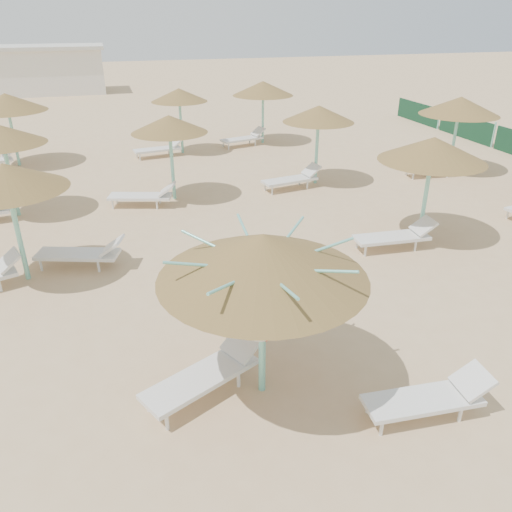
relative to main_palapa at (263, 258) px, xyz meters
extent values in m
plane|color=tan|center=(0.37, 0.09, -2.35)|extent=(120.00, 120.00, 0.00)
cylinder|color=#78D0BE|center=(0.00, 0.00, -1.22)|extent=(0.11, 0.11, 2.27)
cone|color=olive|center=(0.00, 0.00, 0.02)|extent=(3.03, 3.03, 0.68)
cylinder|color=#78D0BE|center=(0.00, 0.00, -0.23)|extent=(0.20, 0.20, 0.12)
cylinder|color=#78D0BE|center=(0.70, 0.00, -0.03)|extent=(1.37, 0.04, 0.35)
cylinder|color=#78D0BE|center=(0.49, 0.49, -0.03)|extent=(1.00, 1.00, 0.35)
cylinder|color=#78D0BE|center=(0.00, 0.70, -0.03)|extent=(0.04, 1.37, 0.35)
cylinder|color=#78D0BE|center=(-0.49, 0.49, -0.03)|extent=(1.00, 1.00, 0.35)
cylinder|color=#78D0BE|center=(-0.70, 0.00, -0.03)|extent=(1.37, 0.04, 0.35)
cylinder|color=#78D0BE|center=(-0.49, -0.49, -0.03)|extent=(1.00, 1.00, 0.35)
cylinder|color=#78D0BE|center=(0.00, -0.69, -0.03)|extent=(0.04, 1.37, 0.35)
cylinder|color=#78D0BE|center=(0.49, -0.49, -0.03)|extent=(1.00, 1.00, 0.35)
torus|color=red|center=(0.00, -0.10, -0.98)|extent=(0.72, 0.15, 0.72)
cylinder|color=silver|center=(-1.56, -0.43, -2.21)|extent=(0.06, 0.06, 0.28)
cylinder|color=silver|center=(-1.78, 0.02, -2.21)|extent=(0.06, 0.06, 0.28)
cylinder|color=silver|center=(-0.34, 0.17, -2.21)|extent=(0.06, 0.06, 0.28)
cylinder|color=silver|center=(-0.56, 0.62, -2.21)|extent=(0.06, 0.06, 0.28)
cube|color=silver|center=(-0.95, 0.15, -2.03)|extent=(1.99, 1.40, 0.08)
cube|color=silver|center=(-0.18, 0.53, -1.79)|extent=(0.70, 0.76, 0.37)
cylinder|color=silver|center=(1.34, -1.40, -2.22)|extent=(0.06, 0.06, 0.26)
cylinder|color=silver|center=(1.37, -0.94, -2.22)|extent=(0.06, 0.06, 0.26)
cylinder|color=silver|center=(2.59, -1.49, -2.22)|extent=(0.06, 0.06, 0.26)
cylinder|color=silver|center=(2.62, -1.03, -2.22)|extent=(0.06, 0.06, 0.26)
cube|color=silver|center=(2.09, -1.22, -2.06)|extent=(1.79, 0.69, 0.07)
cube|color=silver|center=(2.88, -1.27, -1.84)|extent=(0.48, 0.58, 0.34)
cylinder|color=#78D0BE|center=(-3.99, 5.01, -1.20)|extent=(0.11, 0.11, 2.30)
cone|color=olive|center=(-3.99, 5.01, 0.03)|extent=(2.48, 2.48, 0.56)
cylinder|color=#78D0BE|center=(-3.99, 5.01, -0.20)|extent=(0.20, 0.20, 0.12)
cylinder|color=silver|center=(-4.49, 4.55, -2.21)|extent=(0.06, 0.06, 0.28)
cube|color=silver|center=(-4.29, 4.88, -1.79)|extent=(0.65, 0.72, 0.36)
cylinder|color=silver|center=(-3.73, 5.33, -2.21)|extent=(0.06, 0.06, 0.28)
cylinder|color=silver|center=(-3.57, 5.80, -2.21)|extent=(0.06, 0.06, 0.28)
cylinder|color=silver|center=(-2.45, 4.90, -2.21)|extent=(0.06, 0.06, 0.28)
cylinder|color=silver|center=(-2.29, 5.37, -2.21)|extent=(0.06, 0.06, 0.28)
cube|color=silver|center=(-2.89, 5.31, -2.03)|extent=(2.00, 1.19, 0.08)
cube|color=silver|center=(-2.09, 5.04, -1.79)|extent=(0.65, 0.72, 0.36)
cylinder|color=#78D0BE|center=(-4.70, 9.29, -1.20)|extent=(0.11, 0.11, 2.30)
cone|color=olive|center=(-4.70, 9.29, 0.03)|extent=(2.37, 2.37, 0.53)
cylinder|color=#78D0BE|center=(-4.70, 9.29, -0.20)|extent=(0.20, 0.20, 0.12)
cube|color=silver|center=(-4.95, 9.00, -1.79)|extent=(0.56, 0.66, 0.36)
cylinder|color=#78D0BE|center=(-5.35, 15.04, -1.20)|extent=(0.11, 0.11, 2.30)
cone|color=olive|center=(-5.35, 15.04, 0.04)|extent=(2.86, 2.86, 0.64)
cylinder|color=#78D0BE|center=(-5.35, 15.04, -0.20)|extent=(0.20, 0.20, 0.12)
cylinder|color=silver|center=(-5.85, 14.55, -2.21)|extent=(0.06, 0.06, 0.28)
cylinder|color=silver|center=(-5.99, 15.03, -2.21)|extent=(0.06, 0.06, 0.28)
cube|color=silver|center=(-5.63, 14.87, -1.79)|extent=(0.63, 0.71, 0.36)
cylinder|color=#78D0BE|center=(-0.06, 9.43, -1.20)|extent=(0.11, 0.11, 2.30)
cone|color=olive|center=(-0.06, 9.43, 0.03)|extent=(2.33, 2.33, 0.52)
cylinder|color=#78D0BE|center=(-0.06, 9.43, -0.20)|extent=(0.20, 0.20, 0.12)
cylinder|color=silver|center=(-1.99, 9.02, -2.21)|extent=(0.06, 0.06, 0.28)
cylinder|color=silver|center=(-1.85, 9.50, -2.21)|extent=(0.06, 0.06, 0.28)
cylinder|color=silver|center=(-0.70, 8.63, -2.21)|extent=(0.06, 0.06, 0.28)
cylinder|color=silver|center=(-0.56, 9.11, -2.21)|extent=(0.06, 0.06, 0.28)
cube|color=silver|center=(-1.16, 9.03, -2.03)|extent=(2.00, 1.14, 0.08)
cube|color=silver|center=(-0.34, 8.78, -1.79)|extent=(0.64, 0.71, 0.36)
cylinder|color=#78D0BE|center=(1.10, 15.13, -1.20)|extent=(0.11, 0.11, 2.30)
cone|color=olive|center=(1.10, 15.13, 0.02)|extent=(2.30, 2.30, 0.52)
cylinder|color=#78D0BE|center=(1.10, 15.13, -0.20)|extent=(0.20, 0.20, 0.12)
cylinder|color=silver|center=(-0.75, 14.36, -2.21)|extent=(0.06, 0.06, 0.28)
cylinder|color=silver|center=(-0.83, 14.86, -2.21)|extent=(0.06, 0.06, 0.28)
cylinder|color=silver|center=(0.58, 14.57, -2.21)|extent=(0.06, 0.06, 0.28)
cylinder|color=silver|center=(0.51, 15.07, -2.21)|extent=(0.06, 0.06, 0.28)
cube|color=silver|center=(0.00, 14.73, -2.03)|extent=(1.97, 0.91, 0.08)
cube|color=silver|center=(0.84, 14.87, -1.79)|extent=(0.57, 0.67, 0.36)
cylinder|color=#78D0BE|center=(5.76, 4.48, -1.20)|extent=(0.11, 0.11, 2.30)
cone|color=olive|center=(5.76, 4.48, 0.04)|extent=(2.64, 2.64, 0.59)
cylinder|color=#78D0BE|center=(5.76, 4.48, -0.20)|extent=(0.20, 0.20, 0.12)
cylinder|color=silver|center=(3.85, 3.89, -2.21)|extent=(0.06, 0.06, 0.28)
cylinder|color=silver|center=(3.88, 4.38, -2.21)|extent=(0.06, 0.06, 0.28)
cylinder|color=silver|center=(5.20, 3.80, -2.21)|extent=(0.06, 0.06, 0.28)
cylinder|color=silver|center=(5.23, 4.30, -2.21)|extent=(0.06, 0.06, 0.28)
cube|color=silver|center=(4.66, 4.08, -2.03)|extent=(1.94, 0.74, 0.08)
cube|color=silver|center=(5.51, 4.03, -1.79)|extent=(0.52, 0.63, 0.36)
cylinder|color=#78D0BE|center=(4.92, 9.68, -1.20)|extent=(0.11, 0.11, 2.30)
cone|color=olive|center=(4.92, 9.68, 0.03)|extent=(2.39, 2.39, 0.54)
cylinder|color=#78D0BE|center=(4.92, 9.68, -0.20)|extent=(0.20, 0.20, 0.12)
cylinder|color=silver|center=(3.08, 8.89, -2.21)|extent=(0.06, 0.06, 0.28)
cylinder|color=silver|center=(2.99, 9.38, -2.21)|extent=(0.06, 0.06, 0.28)
cylinder|color=silver|center=(4.41, 9.13, -2.21)|extent=(0.06, 0.06, 0.28)
cylinder|color=silver|center=(4.32, 9.62, -2.21)|extent=(0.06, 0.06, 0.28)
cube|color=silver|center=(3.82, 9.28, -2.03)|extent=(1.98, 0.94, 0.08)
cube|color=silver|center=(4.66, 9.43, -1.79)|extent=(0.58, 0.68, 0.36)
cylinder|color=#78D0BE|center=(4.92, 15.93, -1.20)|extent=(0.11, 0.11, 2.30)
cone|color=olive|center=(4.92, 15.93, 0.04)|extent=(2.69, 2.69, 0.61)
cylinder|color=#78D0BE|center=(4.92, 15.93, -0.20)|extent=(0.20, 0.20, 0.12)
cylinder|color=silver|center=(3.10, 15.09, -2.21)|extent=(0.06, 0.06, 0.28)
cylinder|color=silver|center=(2.98, 15.57, -2.21)|extent=(0.06, 0.06, 0.28)
cylinder|color=silver|center=(4.41, 15.42, -2.21)|extent=(0.06, 0.06, 0.28)
cylinder|color=silver|center=(4.29, 15.91, -2.21)|extent=(0.06, 0.06, 0.28)
cube|color=silver|center=(3.82, 15.53, -2.03)|extent=(1.99, 1.07, 0.08)
cube|color=silver|center=(4.64, 15.74, -1.79)|extent=(0.62, 0.70, 0.36)
cylinder|color=silver|center=(8.98, 4.95, -2.21)|extent=(0.06, 0.06, 0.28)
cylinder|color=#78D0BE|center=(10.35, 9.61, -1.20)|extent=(0.11, 0.11, 2.30)
cone|color=olive|center=(10.35, 9.61, 0.04)|extent=(2.81, 2.81, 0.63)
cylinder|color=#78D0BE|center=(10.35, 9.61, -0.20)|extent=(0.20, 0.20, 0.12)
cylinder|color=silver|center=(8.43, 9.03, -2.21)|extent=(0.06, 0.06, 0.28)
cylinder|color=silver|center=(8.47, 9.52, -2.21)|extent=(0.06, 0.06, 0.28)
cylinder|color=silver|center=(9.78, 8.91, -2.21)|extent=(0.06, 0.06, 0.28)
cylinder|color=silver|center=(9.82, 9.41, -2.21)|extent=(0.06, 0.06, 0.28)
cube|color=silver|center=(9.25, 9.21, -2.03)|extent=(1.94, 0.78, 0.08)
cube|color=silver|center=(10.10, 9.14, -1.79)|extent=(0.53, 0.64, 0.36)
cube|color=silver|center=(-5.63, 35.09, -0.85)|extent=(8.00, 4.00, 3.00)
cube|color=beige|center=(-5.63, 35.09, 0.77)|extent=(8.40, 4.40, 0.25)
cube|color=#16442F|center=(14.37, 14.09, -1.85)|extent=(0.08, 3.80, 1.00)
cylinder|color=#78D0BE|center=(14.37, 12.19, -1.80)|extent=(0.08, 0.08, 1.10)
cube|color=#16442F|center=(14.37, 18.09, -1.85)|extent=(0.08, 3.80, 1.00)
cylinder|color=#78D0BE|center=(14.37, 16.19, -1.80)|extent=(0.08, 0.08, 1.10)
camera|label=1|loc=(-1.85, -5.94, 3.09)|focal=35.00mm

